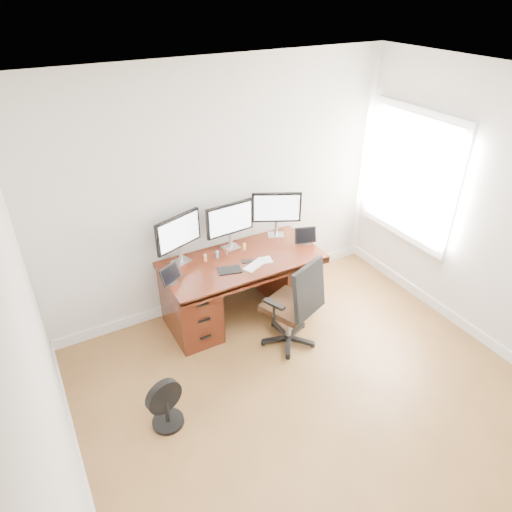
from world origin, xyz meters
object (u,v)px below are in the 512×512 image
office_chair (293,318)px  keyboard (254,266)px  floor_fan (166,405)px  monitor_center (230,221)px  desk (241,285)px

office_chair → keyboard: size_ratio=4.12×
floor_fan → monitor_center: size_ratio=0.85×
office_chair → keyboard: (-0.19, 0.47, 0.42)m
office_chair → monitor_center: monitor_center is taller
monitor_center → keyboard: monitor_center is taller
office_chair → monitor_center: 1.21m
desk → monitor_center: monitor_center is taller
floor_fan → office_chair: bearing=-1.0°
floor_fan → keyboard: keyboard is taller
monitor_center → office_chair: bearing=-79.5°
office_chair → monitor_center: (-0.23, 0.93, 0.75)m
desk → monitor_center: bearing=90.0°
monitor_center → keyboard: 0.56m
keyboard → office_chair: bearing=-92.4°
desk → floor_fan: (-1.26, -1.02, -0.17)m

